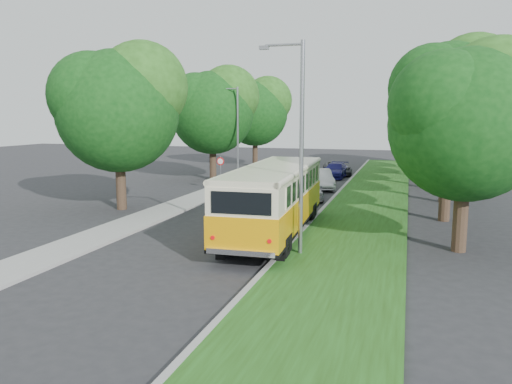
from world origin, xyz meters
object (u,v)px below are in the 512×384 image
(lamppost_far, at_px, (236,131))
(car_white, at_px, (320,179))
(lamppost_near, at_px, (299,141))
(car_silver, at_px, (309,189))
(vintage_bus, at_px, (274,201))
(car_grey, at_px, (337,168))
(car_blue, at_px, (335,171))

(lamppost_far, relative_size, car_white, 1.71)
(lamppost_near, height_order, car_silver, lamppost_near)
(lamppost_near, distance_m, car_silver, 13.75)
(vintage_bus, distance_m, car_grey, 24.37)
(car_silver, relative_size, car_grey, 0.92)
(lamppost_near, relative_size, lamppost_far, 1.07)
(lamppost_near, relative_size, car_blue, 1.81)
(lamppost_near, xyz_separation_m, car_blue, (-2.08, 24.73, -3.73))
(car_blue, bearing_deg, car_grey, 97.00)
(vintage_bus, bearing_deg, car_white, 89.54)
(lamppost_far, distance_m, car_blue, 9.87)
(car_blue, distance_m, car_grey, 2.45)
(lamppost_near, height_order, lamppost_far, lamppost_near)
(vintage_bus, height_order, car_grey, vintage_bus)
(vintage_bus, distance_m, car_white, 15.06)
(vintage_bus, relative_size, car_white, 2.45)
(car_silver, bearing_deg, car_blue, 74.39)
(car_white, relative_size, car_grey, 0.99)
(car_blue, height_order, car_grey, car_blue)
(car_silver, xyz_separation_m, car_grey, (-0.09, 14.09, -0.08))
(vintage_bus, xyz_separation_m, car_blue, (-0.40, 21.90, -0.95))
(car_silver, bearing_deg, lamppost_near, -96.10)
(vintage_bus, relative_size, car_blue, 2.42)
(lamppost_near, bearing_deg, vintage_bus, 120.73)
(lamppost_far, distance_m, car_grey, 11.49)
(vintage_bus, height_order, car_white, vintage_bus)
(lamppost_near, relative_size, car_silver, 1.96)
(car_white, xyz_separation_m, car_grey, (-0.01, 9.32, -0.11))
(vintage_bus, bearing_deg, car_silver, 90.02)
(vintage_bus, xyz_separation_m, car_grey, (-0.54, 24.34, -0.98))
(lamppost_far, xyz_separation_m, car_grey, (6.68, 8.68, -3.50))
(car_silver, relative_size, car_white, 0.93)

